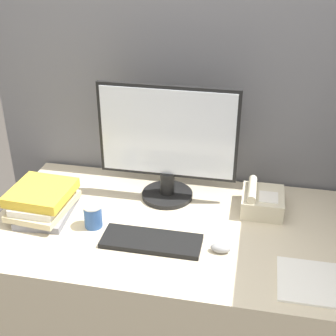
{
  "coord_description": "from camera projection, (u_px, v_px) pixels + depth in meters",
  "views": [
    {
      "loc": [
        0.28,
        -1.12,
        1.83
      ],
      "look_at": [
        -0.04,
        0.44,
        0.97
      ],
      "focal_mm": 50.0,
      "sensor_mm": 36.0,
      "label": 1
    }
  ],
  "objects": [
    {
      "name": "monitor",
      "position": [
        167.0,
        145.0,
        1.96
      ],
      "size": [
        0.59,
        0.22,
        0.51
      ],
      "color": "black",
      "rests_on": "desk"
    },
    {
      "name": "desk",
      "position": [
        174.0,
        293.0,
        2.06
      ],
      "size": [
        1.48,
        0.81,
        0.73
      ],
      "color": "beige",
      "rests_on": "ground_plane"
    },
    {
      "name": "keyboard",
      "position": [
        152.0,
        241.0,
        1.78
      ],
      "size": [
        0.38,
        0.14,
        0.02
      ],
      "color": "black",
      "rests_on": "desk"
    },
    {
      "name": "mouse",
      "position": [
        220.0,
        248.0,
        1.73
      ],
      "size": [
        0.08,
        0.04,
        0.03
      ],
      "color": "gray",
      "rests_on": "desk"
    },
    {
      "name": "book_stack",
      "position": [
        44.0,
        201.0,
        1.93
      ],
      "size": [
        0.25,
        0.31,
        0.13
      ],
      "color": "slate",
      "rests_on": "desk"
    },
    {
      "name": "paper_pile",
      "position": [
        312.0,
        282.0,
        1.59
      ],
      "size": [
        0.23,
        0.22,
        0.01
      ],
      "color": "white",
      "rests_on": "desk"
    },
    {
      "name": "coffee_cup",
      "position": [
        93.0,
        216.0,
        1.86
      ],
      "size": [
        0.08,
        0.08,
        0.1
      ],
      "color": "#335999",
      "rests_on": "desk"
    },
    {
      "name": "cubicle_panel_rear",
      "position": [
        192.0,
        161.0,
        2.24
      ],
      "size": [
        1.88,
        0.04,
        1.59
      ],
      "color": "slate",
      "rests_on": "ground_plane"
    },
    {
      "name": "desk_telephone",
      "position": [
        262.0,
        201.0,
        1.96
      ],
      "size": [
        0.17,
        0.19,
        0.11
      ],
      "color": "beige",
      "rests_on": "desk"
    }
  ]
}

